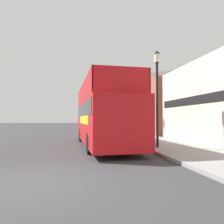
# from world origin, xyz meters

# --- Properties ---
(ground_plane) EXTENTS (144.00, 144.00, 0.00)m
(ground_plane) POSITION_xyz_m (0.00, 21.00, 0.00)
(ground_plane) COLOR #333335
(sidewalk) EXTENTS (3.62, 108.00, 0.14)m
(sidewalk) POSITION_xyz_m (6.46, 18.00, 0.07)
(sidewalk) COLOR gray
(sidewalk) RESTS_ON ground_plane
(brick_terrace_rear) EXTENTS (6.00, 25.25, 8.38)m
(brick_terrace_rear) POSITION_xyz_m (11.27, 25.05, 4.19)
(brick_terrace_rear) COLOR #935642
(brick_terrace_rear) RESTS_ON ground_plane
(tour_bus) EXTENTS (2.84, 10.11, 3.80)m
(tour_bus) POSITION_xyz_m (2.69, 7.51, 1.73)
(tour_bus) COLOR red
(tour_bus) RESTS_ON ground_plane
(parked_car_ahead_of_bus) EXTENTS (2.09, 4.69, 1.38)m
(parked_car_ahead_of_bus) POSITION_xyz_m (3.48, 14.53, 0.66)
(parked_car_ahead_of_bus) COLOR black
(parked_car_ahead_of_bus) RESTS_ON ground_plane
(lamp_post_nearest) EXTENTS (0.35, 0.35, 5.20)m
(lamp_post_nearest) POSITION_xyz_m (5.30, 5.18, 3.68)
(lamp_post_nearest) COLOR black
(lamp_post_nearest) RESTS_ON sidewalk
(lamp_post_second) EXTENTS (0.35, 0.35, 5.10)m
(lamp_post_second) POSITION_xyz_m (5.08, 12.64, 3.63)
(lamp_post_second) COLOR black
(lamp_post_second) RESTS_ON sidewalk
(lamp_post_third) EXTENTS (0.35, 0.35, 4.91)m
(lamp_post_third) POSITION_xyz_m (5.03, 20.10, 3.51)
(lamp_post_third) COLOR black
(lamp_post_third) RESTS_ON sidewalk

